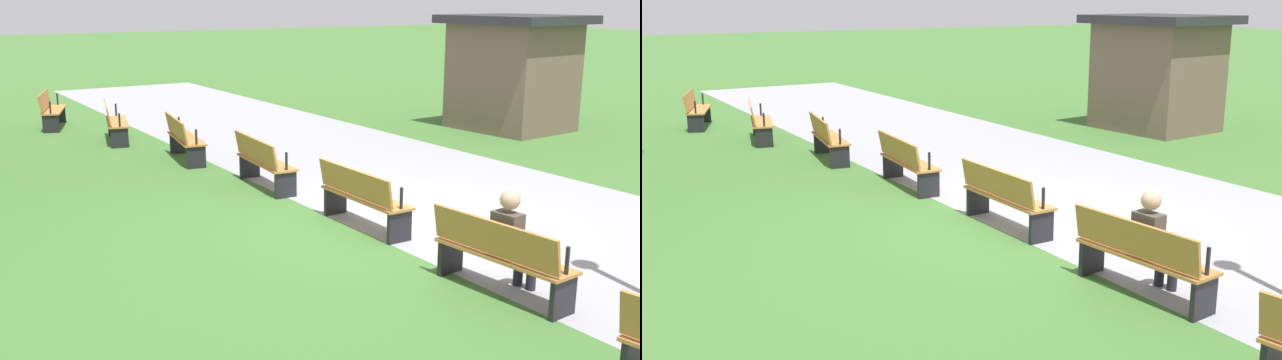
# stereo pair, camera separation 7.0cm
# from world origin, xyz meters

# --- Properties ---
(ground_plane) EXTENTS (120.00, 120.00, 0.00)m
(ground_plane) POSITION_xyz_m (0.00, 0.00, 0.00)
(ground_plane) COLOR #3D6B2D
(path_paving) EXTENTS (37.00, 4.99, 0.01)m
(path_paving) POSITION_xyz_m (0.00, 2.33, 0.00)
(path_paving) COLOR #939399
(path_paving) RESTS_ON ground
(bench_0) EXTENTS (1.75, 1.00, 0.89)m
(bench_0) POSITION_xyz_m (-10.93, -1.89, 0.47)
(bench_0) COLOR #B27538
(bench_0) RESTS_ON ground
(bench_1) EXTENTS (1.75, 0.87, 0.89)m
(bench_1) POSITION_xyz_m (-8.26, -1.10, 0.47)
(bench_1) COLOR #B27538
(bench_1) RESTS_ON ground
(bench_2) EXTENTS (1.74, 0.74, 0.89)m
(bench_2) POSITION_xyz_m (-5.54, -0.53, 0.47)
(bench_2) COLOR #B27538
(bench_2) RESTS_ON ground
(bench_3) EXTENTS (1.72, 0.61, 0.89)m
(bench_3) POSITION_xyz_m (-2.78, -0.18, 0.47)
(bench_3) COLOR #B27538
(bench_3) RESTS_ON ground
(bench_4) EXTENTS (1.68, 0.47, 0.89)m
(bench_4) POSITION_xyz_m (0.00, -0.07, 0.47)
(bench_4) COLOR #B27538
(bench_4) RESTS_ON ground
(bench_5) EXTENTS (1.72, 0.61, 0.89)m
(bench_5) POSITION_xyz_m (2.78, -0.18, 0.47)
(bench_5) COLOR #B27538
(bench_5) RESTS_ON ground
(person_seated) EXTENTS (0.35, 0.54, 1.20)m
(person_seated) POSITION_xyz_m (2.81, -0.04, 0.64)
(person_seated) COLOR #4C4238
(person_seated) RESTS_ON ground
(kiosk) EXTENTS (3.20, 2.87, 2.77)m
(kiosk) POSITION_xyz_m (-4.71, 7.74, 1.43)
(kiosk) COLOR brown
(kiosk) RESTS_ON ground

